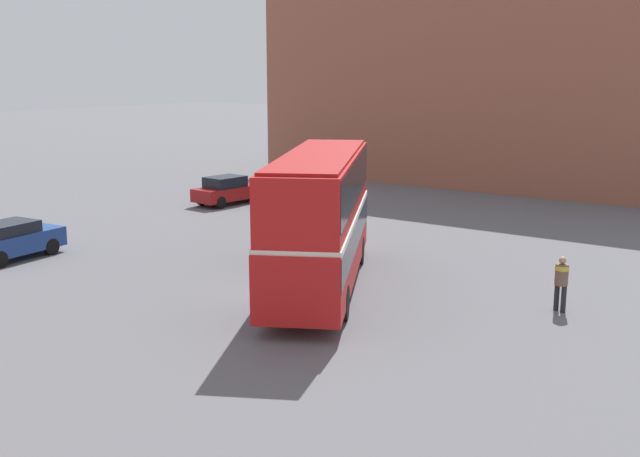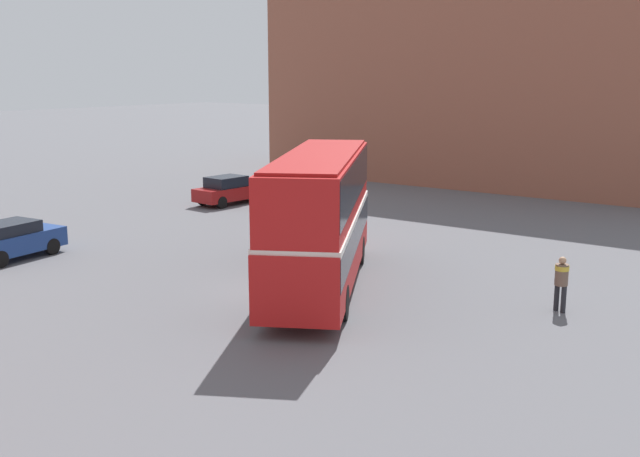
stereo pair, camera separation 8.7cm
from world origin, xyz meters
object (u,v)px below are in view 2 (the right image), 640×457
at_px(double_decker_bus, 320,212).
at_px(parked_car_kerb_near, 228,190).
at_px(parked_car_kerb_far, 12,240).
at_px(pedestrian_foreground, 561,278).

distance_m(double_decker_bus, parked_car_kerb_near, 17.77).
bearing_deg(parked_car_kerb_far, double_decker_bus, -79.07).
bearing_deg(double_decker_bus, parked_car_kerb_near, 24.46).
xyz_separation_m(pedestrian_foreground, parked_car_kerb_far, (-5.96, 20.03, -0.30)).
relative_size(double_decker_bus, pedestrian_foreground, 6.21).
bearing_deg(pedestrian_foreground, parked_car_kerb_near, -90.34).
height_order(pedestrian_foreground, parked_car_kerb_near, pedestrian_foreground).
bearing_deg(parked_car_kerb_near, pedestrian_foreground, -106.54).
bearing_deg(double_decker_bus, pedestrian_foreground, -101.96).
relative_size(pedestrian_foreground, parked_car_kerb_far, 0.42).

